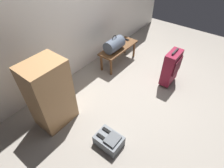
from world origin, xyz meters
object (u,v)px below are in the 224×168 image
object	(u,v)px
cell_phone	(126,40)
suitcase_upright_burgundy	(171,67)
bench	(119,50)
side_cabinet	(50,95)
duffel_bag_slate	(114,44)
backpack_grey	(109,140)

from	to	relation	value
cell_phone	suitcase_upright_burgundy	distance (m)	1.29
bench	side_cabinet	distance (m)	1.91
duffel_bag_slate	backpack_grey	xyz separation A→B (m)	(-1.57, -1.10, -0.45)
bench	suitcase_upright_burgundy	size ratio (longest dim) A/B	1.35
suitcase_upright_burgundy	side_cabinet	size ratio (longest dim) A/B	0.67
duffel_bag_slate	side_cabinet	world-z (taller)	side_cabinet
cell_phone	side_cabinet	xyz separation A→B (m)	(-2.25, -0.19, 0.13)
suitcase_upright_burgundy	side_cabinet	bearing A→B (deg)	151.50
duffel_bag_slate	suitcase_upright_burgundy	distance (m)	1.22
suitcase_upright_burgundy	duffel_bag_slate	bearing A→B (deg)	100.05
cell_phone	suitcase_upright_burgundy	xyz separation A→B (m)	(-0.32, -1.25, -0.04)
cell_phone	side_cabinet	bearing A→B (deg)	-175.07
bench	side_cabinet	world-z (taller)	side_cabinet
bench	duffel_bag_slate	world-z (taller)	duffel_bag_slate
side_cabinet	backpack_grey	bearing A→B (deg)	-80.73
duffel_bag_slate	cell_phone	xyz separation A→B (m)	(0.53, 0.06, -0.13)
bench	backpack_grey	distance (m)	2.07
backpack_grey	side_cabinet	bearing A→B (deg)	99.27
bench	backpack_grey	xyz separation A→B (m)	(-1.74, -1.10, -0.26)
cell_phone	backpack_grey	world-z (taller)	cell_phone
suitcase_upright_burgundy	side_cabinet	world-z (taller)	side_cabinet
bench	side_cabinet	size ratio (longest dim) A/B	0.91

